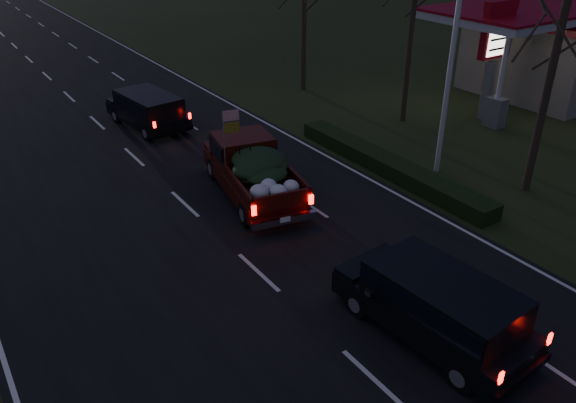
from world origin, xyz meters
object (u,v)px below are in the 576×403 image
lead_suv (148,107)px  gas_price_pylon (496,41)px  light_pole (456,29)px  pickup_truck (252,167)px  rear_suv (438,302)px

lead_suv → gas_price_pylon: bearing=-36.0°
light_pole → pickup_truck: size_ratio=1.55×
light_pole → gas_price_pylon: (6.50, 2.99, -1.71)m
light_pole → lead_suv: size_ratio=1.87×
gas_price_pylon → pickup_truck: 13.88m
pickup_truck → lead_suv: bearing=104.8°
light_pole → lead_suv: (-7.61, 10.93, -4.46)m
light_pole → lead_suv: bearing=124.8°
light_pole → lead_suv: 14.05m
pickup_truck → rear_suv: bearing=-80.1°
light_pole → pickup_truck: 8.66m
gas_price_pylon → rear_suv: size_ratio=1.11×
pickup_truck → rear_suv: size_ratio=1.17×
gas_price_pylon → rear_suv: (-13.84, -9.69, -2.70)m
light_pole → lead_suv: light_pole is taller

